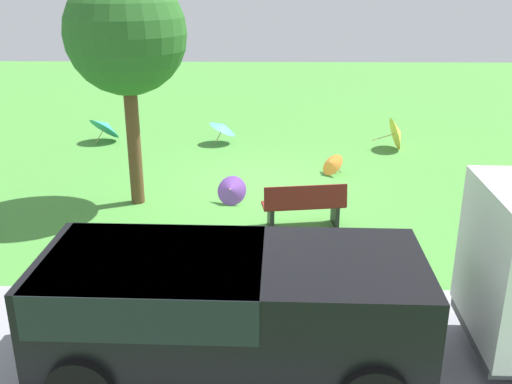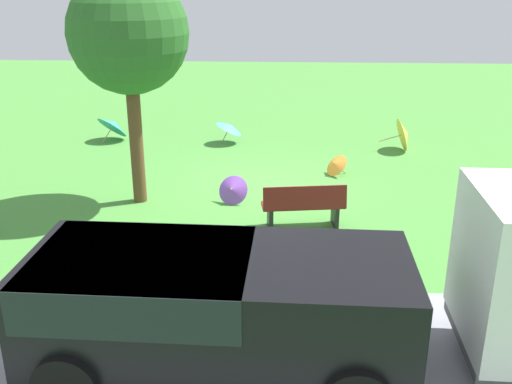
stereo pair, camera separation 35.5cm
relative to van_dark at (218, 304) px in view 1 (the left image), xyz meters
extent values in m
plane|color=#478C38|center=(-0.37, -6.64, -0.91)|extent=(40.00, 40.00, 0.00)
cube|color=gray|center=(-0.37, 0.07, -0.91)|extent=(40.00, 4.06, 0.01)
cube|color=black|center=(-0.17, 0.00, -0.06)|extent=(4.64, 2.01, 1.35)
cube|color=black|center=(0.75, -0.02, 0.34)|extent=(2.62, 1.98, 0.55)
cylinder|color=black|center=(1.42, -0.98, -0.53)|extent=(0.77, 0.24, 0.76)
cylinder|color=black|center=(-1.80, -0.91, -0.53)|extent=(0.77, 0.24, 0.76)
cube|color=maroon|center=(-1.29, -4.43, -0.46)|extent=(1.65, 0.68, 0.05)
cube|color=maroon|center=(-1.32, -4.23, -0.24)|extent=(1.60, 0.34, 0.45)
cube|color=black|center=(-0.66, -4.34, -0.69)|extent=(0.14, 0.41, 0.45)
cube|color=black|center=(-1.93, -4.52, -0.69)|extent=(0.14, 0.41, 0.45)
cylinder|color=brown|center=(2.21, -5.64, 0.50)|extent=(0.28, 0.28, 2.83)
sphere|color=#286023|center=(2.21, -5.64, 2.64)|extent=(2.42, 2.42, 2.42)
cylinder|color=tan|center=(-2.31, -7.66, -0.79)|extent=(0.25, 0.16, 0.25)
cone|color=orange|center=(-2.15, -7.56, -0.63)|extent=(0.72, 0.76, 0.53)
sphere|color=tan|center=(-2.11, -7.54, -0.59)|extent=(0.06, 0.06, 0.05)
cylinder|color=tan|center=(-3.83, -9.78, -0.56)|extent=(0.63, 0.06, 0.20)
cone|color=yellow|center=(-4.22, -9.80, -0.44)|extent=(0.48, 0.95, 0.94)
sphere|color=tan|center=(-4.30, -9.81, -0.42)|extent=(0.05, 0.04, 0.04)
cylinder|color=tan|center=(0.13, -5.75, -0.71)|extent=(0.11, 0.29, 0.18)
cone|color=purple|center=(0.19, -5.57, -0.60)|extent=(0.75, 0.61, 0.63)
sphere|color=tan|center=(0.21, -5.51, -0.56)|extent=(0.05, 0.06, 0.05)
cylinder|color=tan|center=(4.28, -10.27, -0.71)|extent=(0.26, 0.29, 0.40)
cone|color=teal|center=(4.12, -10.45, -0.45)|extent=(1.27, 1.26, 0.79)
sphere|color=tan|center=(4.08, -10.50, -0.37)|extent=(0.06, 0.06, 0.05)
cylinder|color=tan|center=(0.82, -10.28, -0.70)|extent=(0.23, 0.04, 0.43)
cone|color=#4C8CE5|center=(0.68, -10.30, -0.42)|extent=(0.86, 0.87, 0.51)
sphere|color=tan|center=(0.64, -10.30, -0.35)|extent=(0.05, 0.04, 0.05)
camera|label=1|loc=(-0.58, 6.22, 3.79)|focal=41.45mm
camera|label=2|loc=(-0.93, 6.21, 3.79)|focal=41.45mm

